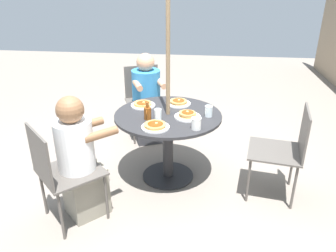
{
  "coord_description": "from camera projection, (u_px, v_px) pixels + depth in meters",
  "views": [
    {
      "loc": [
        2.95,
        0.35,
        1.94
      ],
      "look_at": [
        0.0,
        0.0,
        0.59
      ],
      "focal_mm": 35.0,
      "sensor_mm": 36.0,
      "label": 1
    }
  ],
  "objects": [
    {
      "name": "coffee_cup",
      "position": [
        196.0,
        123.0,
        2.87
      ],
      "size": [
        0.09,
        0.09,
        0.11
      ],
      "color": "white",
      "rests_on": "patio_table"
    },
    {
      "name": "patio_chair_east",
      "position": [
        286.0,
        147.0,
        3.0
      ],
      "size": [
        0.54,
        0.54,
        0.9
      ],
      "rotation": [
        0.0,
        0.0,
        -3.31
      ],
      "color": "#514C47",
      "rests_on": "ground"
    },
    {
      "name": "diner_south",
      "position": [
        147.0,
        102.0,
        4.12
      ],
      "size": [
        0.55,
        0.49,
        1.11
      ],
      "rotation": [
        0.0,
        0.0,
        -1.17
      ],
      "color": "#3D3D42",
      "rests_on": "ground"
    },
    {
      "name": "pancake_plate_c",
      "position": [
        187.0,
        115.0,
        3.12
      ],
      "size": [
        0.25,
        0.25,
        0.06
      ],
      "color": "white",
      "rests_on": "patio_table"
    },
    {
      "name": "drinking_glass_a",
      "position": [
        158.0,
        114.0,
        3.06
      ],
      "size": [
        0.07,
        0.07,
        0.11
      ],
      "primitive_type": "cylinder",
      "color": "silver",
      "rests_on": "patio_table"
    },
    {
      "name": "pancake_plate_a",
      "position": [
        155.0,
        126.0,
        2.9
      ],
      "size": [
        0.25,
        0.25,
        0.05
      ],
      "color": "white",
      "rests_on": "patio_table"
    },
    {
      "name": "pancake_plate_d",
      "position": [
        179.0,
        103.0,
        3.45
      ],
      "size": [
        0.25,
        0.25,
        0.05
      ],
      "color": "white",
      "rests_on": "patio_table"
    },
    {
      "name": "patio_table",
      "position": [
        168.0,
        128.0,
        3.27
      ],
      "size": [
        1.06,
        1.06,
        0.72
      ],
      "color": "#28282B",
      "rests_on": "ground"
    },
    {
      "name": "drinking_glass_b",
      "position": [
        209.0,
        111.0,
        3.13
      ],
      "size": [
        0.07,
        0.07,
        0.11
      ],
      "primitive_type": "cylinder",
      "color": "silver",
      "rests_on": "patio_table"
    },
    {
      "name": "umbrella_pole",
      "position": [
        168.0,
        69.0,
        3.02
      ],
      "size": [
        0.04,
        0.04,
        2.33
      ],
      "primitive_type": "cylinder",
      "color": "#846B4C",
      "rests_on": "ground"
    },
    {
      "name": "patio_chair_north",
      "position": [
        60.0,
        169.0,
        2.65
      ],
      "size": [
        0.66,
        0.66,
        0.9
      ],
      "rotation": [
        0.0,
        0.0,
        0.79
      ],
      "color": "#514C47",
      "rests_on": "ground"
    },
    {
      "name": "patio_chair_south",
      "position": [
        144.0,
        96.0,
        4.27
      ],
      "size": [
        0.62,
        0.62,
        0.9
      ],
      "rotation": [
        0.0,
        0.0,
        -1.17
      ],
      "color": "#514C47",
      "rests_on": "ground"
    },
    {
      "name": "syrup_bottle",
      "position": [
        148.0,
        113.0,
        3.07
      ],
      "size": [
        0.09,
        0.07,
        0.17
      ],
      "color": "brown",
      "rests_on": "patio_table"
    },
    {
      "name": "pancake_plate_b",
      "position": [
        143.0,
        105.0,
        3.4
      ],
      "size": [
        0.25,
        0.25,
        0.05
      ],
      "color": "white",
      "rests_on": "patio_table"
    },
    {
      "name": "diner_north",
      "position": [
        80.0,
        162.0,
        2.75
      ],
      "size": [
        0.53,
        0.53,
        1.11
      ],
      "rotation": [
        0.0,
        0.0,
        0.79
      ],
      "color": "gray",
      "rests_on": "ground"
    },
    {
      "name": "ground_plane",
      "position": [
        168.0,
        176.0,
        3.51
      ],
      "size": [
        12.0,
        12.0,
        0.0
      ],
      "primitive_type": "plane",
      "color": "gray"
    }
  ]
}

